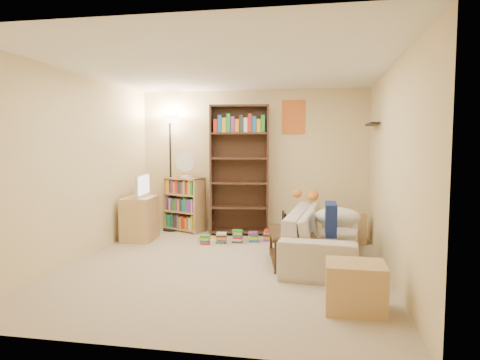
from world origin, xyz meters
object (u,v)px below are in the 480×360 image
object	(u,v)px
coffee_table	(291,242)
mug	(306,233)
sofa	(324,235)
tabby_cat	(310,195)
short_bookshelf	(184,204)
desk_fan	(186,165)
floor_lamp	(170,139)
side_table	(349,227)
tall_bookshelf	(239,167)
end_cabinet	(355,287)
tv_stand	(140,218)
television	(139,186)
laptop	(295,229)

from	to	relation	value
coffee_table	mug	world-z (taller)	mug
coffee_table	sofa	bearing A→B (deg)	27.33
coffee_table	tabby_cat	bearing A→B (deg)	70.17
short_bookshelf	desk_fan	size ratio (longest dim) A/B	2.13
floor_lamp	side_table	bearing A→B (deg)	-7.15
tabby_cat	tall_bookshelf	world-z (taller)	tall_bookshelf
tall_bookshelf	end_cabinet	world-z (taller)	tall_bookshelf
tv_stand	television	distance (m)	0.53
coffee_table	desk_fan	world-z (taller)	desk_fan
desk_fan	side_table	distance (m)	2.97
sofa	tabby_cat	world-z (taller)	tabby_cat
desk_fan	side_table	world-z (taller)	desk_fan
sofa	mug	bearing A→B (deg)	163.92
sofa	short_bookshelf	bearing A→B (deg)	64.54
television	end_cabinet	xyz separation A→B (m)	(3.21, -2.42, -0.65)
coffee_table	short_bookshelf	size ratio (longest dim) A/B	1.10
tall_bookshelf	laptop	bearing A→B (deg)	-64.53
laptop	short_bookshelf	bearing A→B (deg)	38.59
side_table	end_cabinet	xyz separation A→B (m)	(-0.13, -2.84, -0.02)
sofa	tall_bookshelf	size ratio (longest dim) A/B	1.07
sofa	tall_bookshelf	xyz separation A→B (m)	(-1.42, 1.35, 0.83)
short_bookshelf	side_table	bearing A→B (deg)	15.59
mug	desk_fan	size ratio (longest dim) A/B	0.21
laptop	sofa	bearing A→B (deg)	-66.63
television	laptop	bearing A→B (deg)	-114.60
sofa	floor_lamp	bearing A→B (deg)	66.85
mug	tv_stand	bearing A→B (deg)	155.50
tabby_cat	side_table	world-z (taller)	tabby_cat
laptop	floor_lamp	world-z (taller)	floor_lamp
sofa	side_table	size ratio (longest dim) A/B	4.73
desk_fan	end_cabinet	bearing A→B (deg)	-50.09
coffee_table	tall_bookshelf	xyz separation A→B (m)	(-0.99, 1.68, 0.88)
side_table	mug	bearing A→B (deg)	-110.73
sofa	coffee_table	world-z (taller)	sofa
coffee_table	side_table	distance (m)	1.62
coffee_table	tv_stand	world-z (taller)	tv_stand
sofa	laptop	world-z (taller)	sofa
sofa	tv_stand	xyz separation A→B (m)	(-2.95, 0.64, 0.01)
sofa	laptop	xyz separation A→B (m)	(-0.39, -0.27, 0.11)
tabby_cat	floor_lamp	world-z (taller)	floor_lamp
coffee_table	mug	distance (m)	0.39
laptop	television	size ratio (longest dim) A/B	0.57
coffee_table	short_bookshelf	bearing A→B (deg)	128.68
coffee_table	tall_bookshelf	distance (m)	2.14
sofa	television	bearing A→B (deg)	82.78
sofa	coffee_table	xyz separation A→B (m)	(-0.43, -0.33, -0.05)
laptop	short_bookshelf	size ratio (longest dim) A/B	0.38
television	short_bookshelf	size ratio (longest dim) A/B	0.67
mug	side_table	world-z (taller)	mug
coffee_table	tv_stand	distance (m)	2.70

